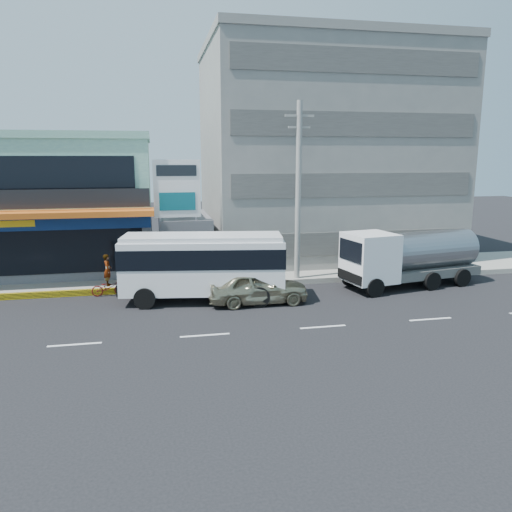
{
  "coord_description": "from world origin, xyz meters",
  "views": [
    {
      "loc": [
        -1.82,
        -19.08,
        7.11
      ],
      "look_at": [
        3.09,
        4.76,
        2.2
      ],
      "focal_mm": 35.0,
      "sensor_mm": 36.0,
      "label": 1
    }
  ],
  "objects_px": {
    "billboard": "(177,195)",
    "minibus": "(203,262)",
    "satellite_dish": "(185,216)",
    "shop_building": "(53,206)",
    "sedan": "(258,287)",
    "motorcycle_rider": "(108,282)",
    "tanker_truck": "(407,257)",
    "utility_pole_near": "(298,192)",
    "concrete_building": "(323,157)"
  },
  "relations": [
    {
      "from": "motorcycle_rider",
      "to": "tanker_truck",
      "type": "bearing_deg",
      "value": -4.97
    },
    {
      "from": "minibus",
      "to": "tanker_truck",
      "type": "relative_size",
      "value": 1.01
    },
    {
      "from": "minibus",
      "to": "motorcycle_rider",
      "type": "xyz_separation_m",
      "value": [
        -4.71,
        1.86,
        -1.26
      ]
    },
    {
      "from": "minibus",
      "to": "tanker_truck",
      "type": "bearing_deg",
      "value": 2.45
    },
    {
      "from": "satellite_dish",
      "to": "minibus",
      "type": "height_order",
      "value": "satellite_dish"
    },
    {
      "from": "concrete_building",
      "to": "shop_building",
      "type": "bearing_deg",
      "value": -176.65
    },
    {
      "from": "motorcycle_rider",
      "to": "sedan",
      "type": "bearing_deg",
      "value": -21.38
    },
    {
      "from": "minibus",
      "to": "sedan",
      "type": "height_order",
      "value": "minibus"
    },
    {
      "from": "satellite_dish",
      "to": "sedan",
      "type": "xyz_separation_m",
      "value": [
        3.0,
        -7.04,
        -2.74
      ]
    },
    {
      "from": "satellite_dish",
      "to": "minibus",
      "type": "distance_m",
      "value": 6.29
    },
    {
      "from": "concrete_building",
      "to": "tanker_truck",
      "type": "height_order",
      "value": "concrete_building"
    },
    {
      "from": "billboard",
      "to": "shop_building",
      "type": "bearing_deg",
      "value": 147.68
    },
    {
      "from": "utility_pole_near",
      "to": "satellite_dish",
      "type": "bearing_deg",
      "value": 149.04
    },
    {
      "from": "utility_pole_near",
      "to": "minibus",
      "type": "relative_size",
      "value": 1.21
    },
    {
      "from": "shop_building",
      "to": "utility_pole_near",
      "type": "distance_m",
      "value": 15.5
    },
    {
      "from": "satellite_dish",
      "to": "utility_pole_near",
      "type": "height_order",
      "value": "utility_pole_near"
    },
    {
      "from": "satellite_dish",
      "to": "tanker_truck",
      "type": "height_order",
      "value": "satellite_dish"
    },
    {
      "from": "sedan",
      "to": "minibus",
      "type": "bearing_deg",
      "value": 68.79
    },
    {
      "from": "tanker_truck",
      "to": "utility_pole_near",
      "type": "bearing_deg",
      "value": 160.7
    },
    {
      "from": "satellite_dish",
      "to": "billboard",
      "type": "height_order",
      "value": "billboard"
    },
    {
      "from": "billboard",
      "to": "tanker_truck",
      "type": "bearing_deg",
      "value": -17.28
    },
    {
      "from": "concrete_building",
      "to": "motorcycle_rider",
      "type": "relative_size",
      "value": 7.32
    },
    {
      "from": "shop_building",
      "to": "sedan",
      "type": "relative_size",
      "value": 2.54
    },
    {
      "from": "utility_pole_near",
      "to": "motorcycle_rider",
      "type": "bearing_deg",
      "value": -176.65
    },
    {
      "from": "shop_building",
      "to": "utility_pole_near",
      "type": "relative_size",
      "value": 1.24
    },
    {
      "from": "shop_building",
      "to": "sedan",
      "type": "xyz_separation_m",
      "value": [
        11.0,
        -9.99,
        -3.17
      ]
    },
    {
      "from": "utility_pole_near",
      "to": "minibus",
      "type": "xyz_separation_m",
      "value": [
        -5.54,
        -2.46,
        -3.17
      ]
    },
    {
      "from": "concrete_building",
      "to": "motorcycle_rider",
      "type": "distance_m",
      "value": 17.6
    },
    {
      "from": "concrete_building",
      "to": "utility_pole_near",
      "type": "height_order",
      "value": "concrete_building"
    },
    {
      "from": "concrete_building",
      "to": "satellite_dish",
      "type": "relative_size",
      "value": 10.67
    },
    {
      "from": "tanker_truck",
      "to": "motorcycle_rider",
      "type": "relative_size",
      "value": 3.74
    },
    {
      "from": "billboard",
      "to": "tanker_truck",
      "type": "relative_size",
      "value": 0.84
    },
    {
      "from": "utility_pole_near",
      "to": "tanker_truck",
      "type": "height_order",
      "value": "utility_pole_near"
    },
    {
      "from": "concrete_building",
      "to": "tanker_truck",
      "type": "distance_m",
      "value": 11.09
    },
    {
      "from": "satellite_dish",
      "to": "sedan",
      "type": "relative_size",
      "value": 0.31
    },
    {
      "from": "billboard",
      "to": "sedan",
      "type": "bearing_deg",
      "value": -56.26
    },
    {
      "from": "shop_building",
      "to": "minibus",
      "type": "distance_m",
      "value": 12.52
    },
    {
      "from": "satellite_dish",
      "to": "sedan",
      "type": "bearing_deg",
      "value": -66.92
    },
    {
      "from": "shop_building",
      "to": "billboard",
      "type": "height_order",
      "value": "shop_building"
    },
    {
      "from": "motorcycle_rider",
      "to": "minibus",
      "type": "bearing_deg",
      "value": -21.58
    },
    {
      "from": "shop_building",
      "to": "motorcycle_rider",
      "type": "relative_size",
      "value": 5.67
    },
    {
      "from": "billboard",
      "to": "motorcycle_rider",
      "type": "xyz_separation_m",
      "value": [
        -3.76,
        -2.4,
        -4.21
      ]
    },
    {
      "from": "utility_pole_near",
      "to": "minibus",
      "type": "distance_m",
      "value": 6.84
    },
    {
      "from": "concrete_building",
      "to": "minibus",
      "type": "xyz_separation_m",
      "value": [
        -9.54,
        -10.06,
        -5.02
      ]
    },
    {
      "from": "minibus",
      "to": "concrete_building",
      "type": "bearing_deg",
      "value": 46.53
    },
    {
      "from": "tanker_truck",
      "to": "sedan",
      "type": "bearing_deg",
      "value": -170.46
    },
    {
      "from": "billboard",
      "to": "minibus",
      "type": "xyz_separation_m",
      "value": [
        0.96,
        -4.26,
        -2.94
      ]
    },
    {
      "from": "billboard",
      "to": "motorcycle_rider",
      "type": "distance_m",
      "value": 6.13
    },
    {
      "from": "utility_pole_near",
      "to": "tanker_truck",
      "type": "relative_size",
      "value": 1.22
    },
    {
      "from": "billboard",
      "to": "tanker_truck",
      "type": "height_order",
      "value": "billboard"
    }
  ]
}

